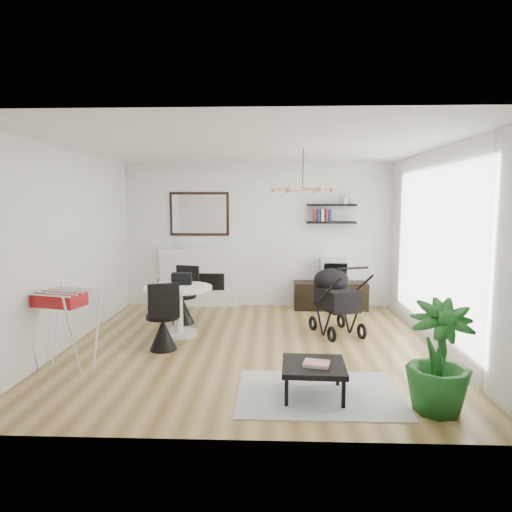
{
  "coord_description": "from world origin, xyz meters",
  "views": [
    {
      "loc": [
        0.3,
        -6.09,
        1.98
      ],
      "look_at": [
        0.05,
        0.4,
        1.2
      ],
      "focal_mm": 32.0,
      "sensor_mm": 36.0,
      "label": 1
    }
  ],
  "objects_px": {
    "crt_tv": "(334,271)",
    "dining_table": "(178,303)",
    "tv_console": "(330,296)",
    "potted_plant": "(439,357)",
    "coffee_table": "(314,367)",
    "drying_rack": "(64,327)",
    "fireplace": "(200,270)",
    "stroller": "(335,303)"
  },
  "relations": [
    {
      "from": "crt_tv",
      "to": "dining_table",
      "type": "relative_size",
      "value": 0.49
    },
    {
      "from": "tv_console",
      "to": "crt_tv",
      "type": "distance_m",
      "value": 0.47
    },
    {
      "from": "dining_table",
      "to": "potted_plant",
      "type": "relative_size",
      "value": 0.94
    },
    {
      "from": "crt_tv",
      "to": "potted_plant",
      "type": "bearing_deg",
      "value": -83.99
    },
    {
      "from": "crt_tv",
      "to": "coffee_table",
      "type": "relative_size",
      "value": 0.74
    },
    {
      "from": "tv_console",
      "to": "potted_plant",
      "type": "height_order",
      "value": "potted_plant"
    },
    {
      "from": "drying_rack",
      "to": "fireplace",
      "type": "bearing_deg",
      "value": 86.52
    },
    {
      "from": "fireplace",
      "to": "dining_table",
      "type": "relative_size",
      "value": 2.15
    },
    {
      "from": "tv_console",
      "to": "stroller",
      "type": "relative_size",
      "value": 1.22
    },
    {
      "from": "crt_tv",
      "to": "dining_table",
      "type": "distance_m",
      "value": 3.09
    },
    {
      "from": "fireplace",
      "to": "dining_table",
      "type": "bearing_deg",
      "value": -90.19
    },
    {
      "from": "fireplace",
      "to": "coffee_table",
      "type": "distance_m",
      "value": 4.43
    },
    {
      "from": "fireplace",
      "to": "crt_tv",
      "type": "xyz_separation_m",
      "value": [
        2.51,
        -0.17,
        0.03
      ]
    },
    {
      "from": "tv_console",
      "to": "potted_plant",
      "type": "distance_m",
      "value": 4.2
    },
    {
      "from": "crt_tv",
      "to": "stroller",
      "type": "relative_size",
      "value": 0.45
    },
    {
      "from": "coffee_table",
      "to": "potted_plant",
      "type": "relative_size",
      "value": 0.62
    },
    {
      "from": "tv_console",
      "to": "coffee_table",
      "type": "xyz_separation_m",
      "value": [
        -0.64,
        -3.85,
        0.05
      ]
    },
    {
      "from": "coffee_table",
      "to": "fireplace",
      "type": "bearing_deg",
      "value": 114.28
    },
    {
      "from": "coffee_table",
      "to": "drying_rack",
      "type": "bearing_deg",
      "value": 167.04
    },
    {
      "from": "stroller",
      "to": "coffee_table",
      "type": "height_order",
      "value": "stroller"
    },
    {
      "from": "crt_tv",
      "to": "coffee_table",
      "type": "bearing_deg",
      "value": -100.31
    },
    {
      "from": "drying_rack",
      "to": "potted_plant",
      "type": "xyz_separation_m",
      "value": [
        4.02,
        -0.97,
        0.03
      ]
    },
    {
      "from": "crt_tv",
      "to": "fireplace",
      "type": "bearing_deg",
      "value": 176.13
    },
    {
      "from": "potted_plant",
      "to": "stroller",
      "type": "bearing_deg",
      "value": 103.41
    },
    {
      "from": "fireplace",
      "to": "coffee_table",
      "type": "height_order",
      "value": "fireplace"
    },
    {
      "from": "dining_table",
      "to": "potted_plant",
      "type": "xyz_separation_m",
      "value": [
        2.96,
        -2.38,
        0.05
      ]
    },
    {
      "from": "stroller",
      "to": "coffee_table",
      "type": "xyz_separation_m",
      "value": [
        -0.52,
        -2.29,
        -0.17
      ]
    },
    {
      "from": "fireplace",
      "to": "potted_plant",
      "type": "height_order",
      "value": "fireplace"
    },
    {
      "from": "fireplace",
      "to": "drying_rack",
      "type": "xyz_separation_m",
      "value": [
        -1.07,
        -3.36,
        -0.18
      ]
    },
    {
      "from": "dining_table",
      "to": "stroller",
      "type": "distance_m",
      "value": 2.35
    },
    {
      "from": "fireplace",
      "to": "coffee_table",
      "type": "bearing_deg",
      "value": -65.72
    },
    {
      "from": "drying_rack",
      "to": "potted_plant",
      "type": "relative_size",
      "value": 0.89
    },
    {
      "from": "tv_console",
      "to": "drying_rack",
      "type": "height_order",
      "value": "drying_rack"
    },
    {
      "from": "fireplace",
      "to": "potted_plant",
      "type": "xyz_separation_m",
      "value": [
        2.95,
        -4.33,
        -0.15
      ]
    },
    {
      "from": "tv_console",
      "to": "coffee_table",
      "type": "bearing_deg",
      "value": -99.48
    },
    {
      "from": "tv_console",
      "to": "crt_tv",
      "type": "relative_size",
      "value": 2.72
    },
    {
      "from": "coffee_table",
      "to": "potted_plant",
      "type": "xyz_separation_m",
      "value": [
        1.14,
        -0.31,
        0.23
      ]
    },
    {
      "from": "crt_tv",
      "to": "stroller",
      "type": "distance_m",
      "value": 1.59
    },
    {
      "from": "tv_console",
      "to": "dining_table",
      "type": "relative_size",
      "value": 1.33
    },
    {
      "from": "drying_rack",
      "to": "dining_table",
      "type": "bearing_deg",
      "value": 67.16
    },
    {
      "from": "fireplace",
      "to": "dining_table",
      "type": "height_order",
      "value": "fireplace"
    },
    {
      "from": "dining_table",
      "to": "crt_tv",
      "type": "bearing_deg",
      "value": 35.18
    }
  ]
}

